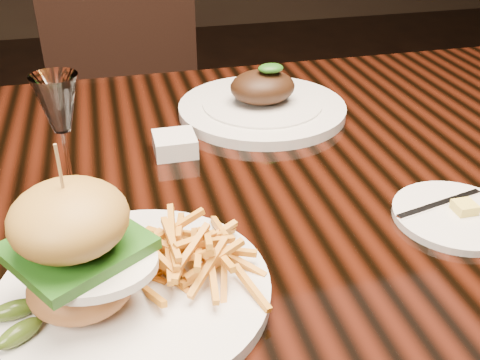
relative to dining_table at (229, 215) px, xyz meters
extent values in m
cube|color=black|center=(0.00, 0.00, 0.06)|extent=(1.60, 0.90, 0.04)
cube|color=black|center=(0.74, 0.39, -0.32)|extent=(0.06, 0.06, 0.71)
cylinder|color=silver|center=(-0.16, -0.24, 0.08)|extent=(0.29, 0.29, 0.01)
ellipsoid|color=brown|center=(-0.21, -0.25, 0.12)|extent=(0.11, 0.11, 0.05)
ellipsoid|color=silver|center=(-0.19, -0.26, 0.14)|extent=(0.12, 0.10, 0.01)
ellipsoid|color=orange|center=(-0.17, -0.26, 0.15)|extent=(0.02, 0.02, 0.01)
cube|color=#2A6218|center=(-0.21, -0.25, 0.16)|extent=(0.16, 0.16, 0.01)
ellipsoid|color=olive|center=(-0.21, -0.25, 0.19)|extent=(0.11, 0.11, 0.07)
cylinder|color=#9A7847|center=(-0.21, -0.25, 0.23)|extent=(0.00, 0.00, 0.09)
ellipsoid|color=#2C3F11|center=(-0.26, -0.29, 0.10)|extent=(0.05, 0.04, 0.02)
ellipsoid|color=#2C3F11|center=(-0.27, -0.26, 0.10)|extent=(0.05, 0.03, 0.02)
cylinder|color=silver|center=(0.26, -0.19, 0.08)|extent=(0.16, 0.16, 0.01)
cube|color=#E0C949|center=(0.27, -0.19, 0.09)|extent=(0.03, 0.03, 0.01)
cube|color=silver|center=(0.25, -0.17, 0.09)|extent=(0.14, 0.04, 0.00)
cube|color=silver|center=(-0.07, 0.08, 0.09)|extent=(0.08, 0.08, 0.03)
cylinder|color=white|center=(-0.22, 0.01, 0.08)|extent=(0.06, 0.06, 0.00)
cylinder|color=white|center=(-0.22, 0.01, 0.12)|extent=(0.01, 0.01, 0.09)
cone|color=white|center=(-0.22, 0.01, 0.21)|extent=(0.06, 0.06, 0.08)
cylinder|color=silver|center=(0.11, 0.19, 0.09)|extent=(0.30, 0.30, 0.02)
cylinder|color=silver|center=(0.11, 0.19, 0.09)|extent=(0.21, 0.21, 0.02)
ellipsoid|color=black|center=(0.11, 0.19, 0.13)|extent=(0.12, 0.10, 0.06)
ellipsoid|color=#2A6218|center=(0.12, 0.18, 0.16)|extent=(0.04, 0.03, 0.02)
cube|color=black|center=(-0.08, 0.80, -0.22)|extent=(0.51, 0.51, 0.06)
cube|color=black|center=(-0.10, 1.01, 0.03)|extent=(0.46, 0.10, 0.50)
cylinder|color=black|center=(-0.25, 0.59, -0.45)|extent=(0.04, 0.04, 0.45)
cylinder|color=black|center=(0.13, 0.63, -0.45)|extent=(0.04, 0.04, 0.45)
cylinder|color=black|center=(-0.29, 0.97, -0.45)|extent=(0.04, 0.04, 0.45)
cylinder|color=black|center=(0.09, 1.01, -0.45)|extent=(0.04, 0.04, 0.45)
camera|label=1|loc=(-0.16, -0.70, 0.49)|focal=42.00mm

